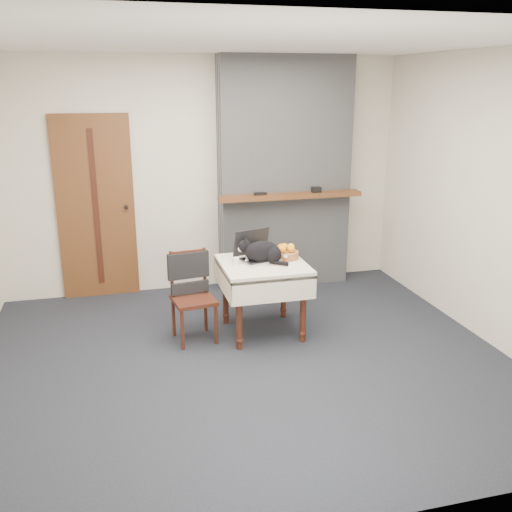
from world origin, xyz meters
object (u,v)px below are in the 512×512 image
Objects in this scene: laptop at (256,252)px; chair at (191,283)px; side_table at (263,274)px; fruit_basket at (286,253)px; door at (96,208)px; pill_bottle at (286,260)px; cream_jar at (236,261)px; cat at (263,252)px.

laptop is 0.68m from chair.
side_table is 0.93× the size of chair.
laptop is 1.92× the size of fruit_basket.
door is 2.28m from pill_bottle.
side_table is at bearing -13.97° from chair.
fruit_basket reaches higher than cream_jar.
chair is (-0.41, 0.07, -0.20)m from cream_jar.
door is 1.91m from cream_jar.
cat is (0.03, -0.11, 0.03)m from laptop.
cat is at bearing -13.03° from chair.
side_table is 0.31m from fruit_basket.
chair is (-0.67, 0.06, -0.27)m from cat.
laptop reaches higher than cat.
cream_jar is 0.46m from pill_bottle.
cat reaches higher than pill_bottle.
laptop is (-0.03, 0.12, 0.18)m from side_table.
chair is (-0.92, -0.01, -0.22)m from fruit_basket.
pill_bottle is 0.09× the size of chair.
laptop is at bearing -41.90° from door.
cat is 5.73× the size of pill_bottle.
pill_bottle is 0.32× the size of fruit_basket.
cream_jar is at bearing -156.62° from cat.
side_table is 1.71× the size of laptop.
cat is 1.83× the size of fruit_basket.
door is 8.41× the size of fruit_basket.
side_table is 1.80× the size of cat.
door is at bearing 157.86° from cat.
laptop is 0.12m from cat.
cream_jar is at bearing -17.55° from chair.
laptop reaches higher than side_table.
cat reaches higher than chair.
laptop is at bearing -3.34° from chair.
door is at bearing 113.47° from chair.
pill_bottle is at bearing -41.89° from door.
pill_bottle is at bearing -3.54° from cat.
laptop reaches higher than pill_bottle.
fruit_basket is at bearing 18.73° from side_table.
cream_jar is at bearing 179.47° from side_table.
laptop is at bearing 172.38° from fruit_basket.
laptop is 6.58× the size of cream_jar.
door is 4.61× the size of cat.
pill_bottle is 0.17m from fruit_basket.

